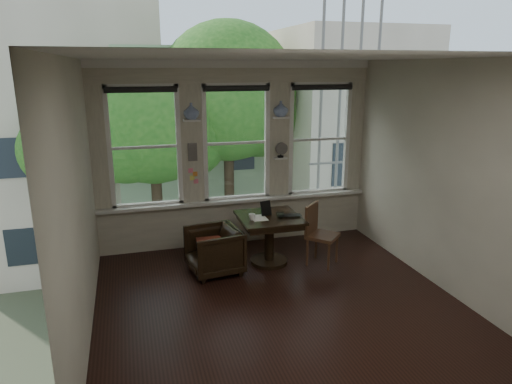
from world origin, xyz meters
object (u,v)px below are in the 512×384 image
object	(u,v)px
armchair_left	(214,251)
mug	(252,217)
table	(269,240)
side_chair_right	(323,235)
laptop	(290,217)

from	to	relation	value
armchair_left	mug	distance (m)	0.73
table	mug	size ratio (longest dim) A/B	9.19
side_chair_right	table	bearing A→B (deg)	117.31
table	mug	world-z (taller)	mug
armchair_left	laptop	size ratio (longest dim) A/B	2.15
armchair_left	mug	size ratio (longest dim) A/B	7.55
side_chair_right	mug	distance (m)	1.12
table	side_chair_right	bearing A→B (deg)	-18.41
side_chair_right	laptop	size ratio (longest dim) A/B	2.67
armchair_left	side_chair_right	world-z (taller)	side_chair_right
laptop	mug	world-z (taller)	mug
laptop	mug	bearing A→B (deg)	-179.10
mug	laptop	bearing A→B (deg)	-6.15
mug	table	bearing A→B (deg)	16.82
side_chair_right	mug	bearing A→B (deg)	126.90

